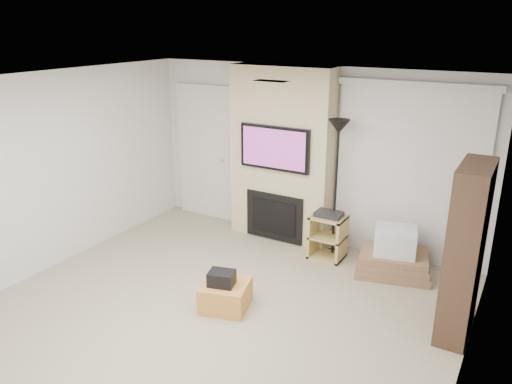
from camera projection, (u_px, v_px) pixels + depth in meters
The scene contains 15 objects.
floor at pixel (199, 327), 5.27m from camera, with size 5.00×5.50×0.00m, color tan.
ceiling at pixel (189, 87), 4.46m from camera, with size 5.00×5.50×0.00m, color white.
wall_back at pixel (310, 155), 7.12m from camera, with size 5.00×2.50×0.00m, color silver.
wall_left at pixel (28, 179), 6.05m from camera, with size 5.50×2.50×0.00m, color silver.
wall_right at pixel (468, 279), 3.68m from camera, with size 5.50×2.50×0.00m, color silver.
hvac_vent at pixel (271, 81), 4.93m from camera, with size 0.35×0.18×0.01m, color silver.
ottoman at pixel (226, 295), 5.59m from camera, with size 0.50×0.50×0.30m, color #D48C3E.
black_bag at pixel (222, 278), 5.48m from camera, with size 0.28×0.22×0.16m, color black.
fireplace_wall at pixel (282, 156), 7.12m from camera, with size 1.50×0.47×2.50m.
entry_door at pixel (206, 153), 8.00m from camera, with size 1.02×0.11×2.14m.
vertical_blinds at pixel (408, 168), 6.41m from camera, with size 1.98×0.10×2.37m.
floor_lamp at pixel (338, 150), 6.42m from camera, with size 0.28×0.28×1.88m.
av_stand at pixel (328, 234), 6.72m from camera, with size 0.45×0.38×0.66m.
box_stack at pixel (394, 256), 6.34m from camera, with size 1.05×0.89×0.61m.
bookshelf at pixel (465, 252), 4.92m from camera, with size 0.30×0.80×1.80m.
Camera 1 is at (2.78, -3.62, 3.05)m, focal length 35.00 mm.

